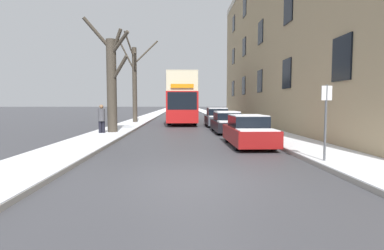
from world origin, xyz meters
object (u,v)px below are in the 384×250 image
(bare_tree_left_0, at_px, (112,82))
(oncoming_van, at_px, (179,107))
(parked_car_2, at_px, (217,118))
(street_sign_post, at_px, (326,119))
(double_decker_bus, at_px, (182,97))
(bare_tree_left_1, at_px, (135,80))
(parked_car_0, at_px, (248,131))
(pedestrian_left_sidewalk, at_px, (102,119))
(parked_car_1, at_px, (227,123))

(bare_tree_left_0, xyz_separation_m, oncoming_van, (3.88, 27.35, -1.89))
(parked_car_2, bearing_deg, street_sign_post, -85.07)
(oncoming_van, bearing_deg, double_decker_bus, -88.50)
(bare_tree_left_1, bearing_deg, bare_tree_left_0, -89.46)
(double_decker_bus, xyz_separation_m, parked_car_2, (2.91, -4.67, -1.86))
(parked_car_0, height_order, oncoming_van, oncoming_van)
(double_decker_bus, xyz_separation_m, street_sign_post, (4.28, -20.50, -1.14))
(oncoming_van, xyz_separation_m, pedestrian_left_sidewalk, (-4.39, -27.93, -0.33))
(parked_car_2, relative_size, street_sign_post, 1.59)
(parked_car_1, height_order, parked_car_2, parked_car_2)
(parked_car_0, height_order, street_sign_post, street_sign_post)
(bare_tree_left_0, relative_size, bare_tree_left_1, 0.84)
(bare_tree_left_0, relative_size, double_decker_bus, 0.60)
(oncoming_van, height_order, street_sign_post, oncoming_van)
(bare_tree_left_0, distance_m, parked_car_0, 9.28)
(parked_car_1, relative_size, street_sign_post, 1.86)
(double_decker_bus, bearing_deg, street_sign_post, -78.21)
(oncoming_van, height_order, pedestrian_left_sidewalk, oncoming_van)
(bare_tree_left_0, xyz_separation_m, pedestrian_left_sidewalk, (-0.51, -0.58, -2.22))
(parked_car_2, distance_m, pedestrian_left_sidewalk, 10.32)
(double_decker_bus, relative_size, parked_car_0, 2.76)
(bare_tree_left_1, distance_m, double_decker_bus, 4.79)
(double_decker_bus, height_order, oncoming_van, double_decker_bus)
(bare_tree_left_1, xyz_separation_m, parked_car_0, (7.32, -14.99, -3.39))
(parked_car_1, bearing_deg, double_decker_bus, 106.40)
(parked_car_1, xyz_separation_m, pedestrian_left_sidewalk, (-7.74, -1.60, 0.37))
(bare_tree_left_0, relative_size, parked_car_2, 1.76)
(parked_car_2, height_order, street_sign_post, street_sign_post)
(parked_car_0, distance_m, oncoming_van, 32.75)
(double_decker_bus, relative_size, parked_car_1, 2.54)
(oncoming_van, bearing_deg, parked_car_0, -84.14)
(double_decker_bus, xyz_separation_m, parked_car_0, (2.91, -16.13, -1.92))
(bare_tree_left_0, distance_m, oncoming_van, 27.69)
(bare_tree_left_1, relative_size, oncoming_van, 1.55)
(parked_car_0, distance_m, street_sign_post, 4.64)
(oncoming_van, relative_size, street_sign_post, 2.15)
(parked_car_0, height_order, parked_car_1, same)
(bare_tree_left_0, distance_m, street_sign_post, 13.00)
(parked_car_0, bearing_deg, parked_car_2, 90.00)
(double_decker_bus, distance_m, parked_car_2, 5.81)
(parked_car_0, distance_m, pedestrian_left_sidewalk, 9.03)
(bare_tree_left_0, xyz_separation_m, bare_tree_left_1, (-0.09, 9.78, 0.81))
(bare_tree_left_0, relative_size, street_sign_post, 2.81)
(parked_car_1, distance_m, oncoming_van, 26.55)
(parked_car_0, xyz_separation_m, parked_car_2, (0.00, 11.46, 0.06))
(double_decker_bus, xyz_separation_m, parked_car_1, (2.91, -9.89, -1.92))
(oncoming_van, bearing_deg, street_sign_post, -82.73)
(bare_tree_left_1, xyz_separation_m, double_decker_bus, (4.41, 1.14, -1.48))
(bare_tree_left_1, relative_size, pedestrian_left_sidewalk, 4.50)
(bare_tree_left_1, bearing_deg, double_decker_bus, 14.49)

